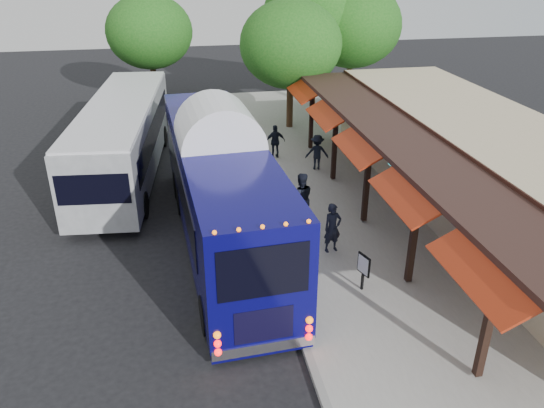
{
  "coord_description": "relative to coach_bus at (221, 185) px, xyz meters",
  "views": [
    {
      "loc": [
        -2.73,
        -12.46,
        9.33
      ],
      "look_at": [
        0.1,
        2.76,
        1.8
      ],
      "focal_mm": 35.0,
      "sensor_mm": 36.0,
      "label": 1
    }
  ],
  "objects": [
    {
      "name": "ground",
      "position": [
        1.45,
        -3.8,
        -2.16
      ],
      "size": [
        90.0,
        90.0,
        0.0
      ],
      "primitive_type": "plane",
      "color": "black",
      "rests_on": "ground"
    },
    {
      "name": "sidewalk",
      "position": [
        6.45,
        0.2,
        -2.09
      ],
      "size": [
        10.0,
        40.0,
        0.15
      ],
      "primitive_type": "cube",
      "color": "#9E9B93",
      "rests_on": "ground"
    },
    {
      "name": "curb",
      "position": [
        1.5,
        0.2,
        -2.09
      ],
      "size": [
        0.2,
        40.0,
        0.16
      ],
      "primitive_type": "cube",
      "color": "gray",
      "rests_on": "ground"
    },
    {
      "name": "station_shelter",
      "position": [
        9.83,
        0.2,
        -0.31
      ],
      "size": [
        8.15,
        20.0,
        3.6
      ],
      "color": "#C0B185",
      "rests_on": "ground"
    },
    {
      "name": "coach_bus",
      "position": [
        0.0,
        0.0,
        0.0
      ],
      "size": [
        3.42,
        12.7,
        4.02
      ],
      "rotation": [
        0.0,
        0.0,
        0.06
      ],
      "color": "#090759",
      "rests_on": "ground"
    },
    {
      "name": "city_bus",
      "position": [
        -3.64,
        6.81,
        -0.31
      ],
      "size": [
        3.85,
        12.67,
        3.35
      ],
      "rotation": [
        0.0,
        0.0,
        -0.09
      ],
      "color": "gray",
      "rests_on": "ground"
    },
    {
      "name": "ped_a",
      "position": [
        3.48,
        -1.57,
        -1.16
      ],
      "size": [
        0.7,
        0.54,
        1.71
      ],
      "primitive_type": "imported",
      "rotation": [
        0.0,
        0.0,
        0.22
      ],
      "color": "black",
      "rests_on": "sidewalk"
    },
    {
      "name": "ped_b",
      "position": [
        2.9,
        0.58,
        -1.03
      ],
      "size": [
        0.97,
        0.76,
        1.96
      ],
      "primitive_type": "imported",
      "rotation": [
        0.0,
        0.0,
        3.12
      ],
      "color": "black",
      "rests_on": "sidewalk"
    },
    {
      "name": "ped_c",
      "position": [
        3.28,
        7.38,
        -1.21
      ],
      "size": [
        0.95,
        0.42,
        1.61
      ],
      "primitive_type": "imported",
      "rotation": [
        0.0,
        0.0,
        3.17
      ],
      "color": "black",
      "rests_on": "sidewalk"
    },
    {
      "name": "ped_d",
      "position": [
        4.85,
        5.56,
        -1.2
      ],
      "size": [
        1.14,
        0.77,
        1.62
      ],
      "primitive_type": "imported",
      "rotation": [
        0.0,
        0.0,
        2.97
      ],
      "color": "black",
      "rests_on": "sidewalk"
    },
    {
      "name": "sign_board",
      "position": [
        3.74,
        -3.89,
        -1.22
      ],
      "size": [
        0.22,
        0.52,
        1.18
      ],
      "rotation": [
        0.0,
        0.0,
        0.33
      ],
      "color": "black",
      "rests_on": "sidewalk"
    },
    {
      "name": "tree_left",
      "position": [
        4.98,
        12.04,
        2.5
      ],
      "size": [
        5.46,
        5.46,
        6.99
      ],
      "color": "#382314",
      "rests_on": "ground"
    },
    {
      "name": "tree_mid",
      "position": [
        7.46,
        16.45,
        3.34
      ],
      "size": [
        6.44,
        6.44,
        8.24
      ],
      "color": "#382314",
      "rests_on": "ground"
    },
    {
      "name": "tree_right",
      "position": [
        9.6,
        15.75,
        2.9
      ],
      "size": [
        5.93,
        5.93,
        7.59
      ],
      "color": "#382314",
      "rests_on": "ground"
    },
    {
      "name": "tree_far",
      "position": [
        -2.52,
        18.87,
        2.41
      ],
      "size": [
        5.36,
        5.36,
        6.86
      ],
      "color": "#382314",
      "rests_on": "ground"
    }
  ]
}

